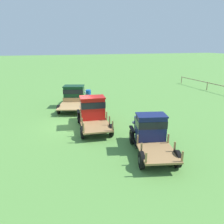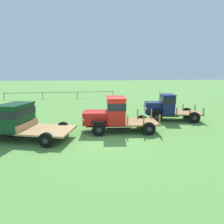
{
  "view_description": "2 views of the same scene",
  "coord_description": "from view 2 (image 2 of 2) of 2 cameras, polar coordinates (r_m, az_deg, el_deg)",
  "views": [
    {
      "loc": [
        15.7,
        -2.42,
        5.95
      ],
      "look_at": [
        0.63,
        2.79,
        1.0
      ],
      "focal_mm": 35.0,
      "sensor_mm": 36.0,
      "label": 1
    },
    {
      "loc": [
        -1.6,
        -9.86,
        3.71
      ],
      "look_at": [
        0.63,
        2.79,
        1.0
      ],
      "focal_mm": 28.0,
      "sensor_mm": 36.0,
      "label": 2
    }
  ],
  "objects": [
    {
      "name": "vintage_truck_foreground_near",
      "position": [
        11.83,
        -29.2,
        -2.4
      ],
      "size": [
        5.98,
        3.71,
        2.11
      ],
      "color": "black",
      "rests_on": "ground"
    },
    {
      "name": "ground_plane",
      "position": [
        10.66,
        -0.75,
        -8.47
      ],
      "size": [
        240.0,
        240.0,
        0.0
      ],
      "primitive_type": "plane",
      "color": "#5B9342"
    },
    {
      "name": "paddock_fence",
      "position": [
        29.57,
        -16.24,
        5.91
      ],
      "size": [
        17.24,
        0.46,
        1.12
      ],
      "color": "#997F60",
      "rests_on": "ground"
    },
    {
      "name": "vintage_truck_midrow_center",
      "position": [
        15.28,
        17.05,
        1.63
      ],
      "size": [
        4.89,
        2.92,
        2.18
      ],
      "color": "black",
      "rests_on": "ground"
    },
    {
      "name": "vintage_truck_second_in_line",
      "position": [
        11.62,
        0.38,
        -0.68
      ],
      "size": [
        5.19,
        2.61,
        2.32
      ],
      "color": "black",
      "rests_on": "ground"
    }
  ]
}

